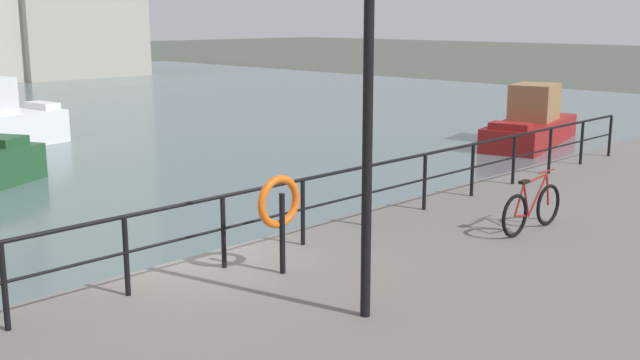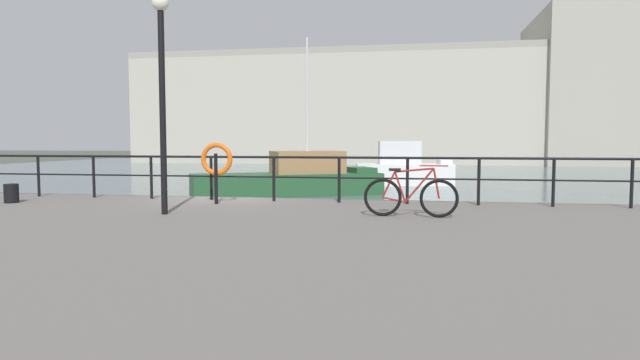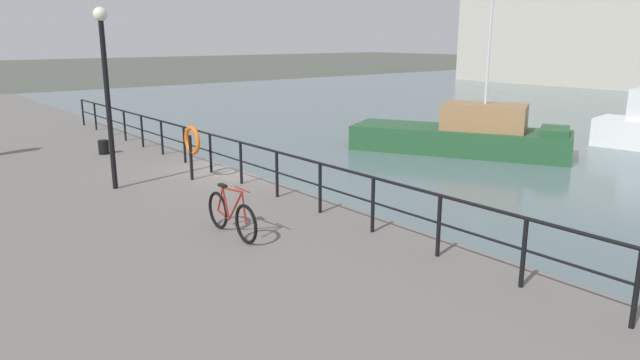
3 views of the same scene
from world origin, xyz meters
TOP-DOWN VIEW (x-y plane):
  - ground_plane at (0.00, 0.00)m, footprint 240.00×240.00m
  - water_basin at (0.00, 30.20)m, footprint 80.00×60.00m
  - quay_promenade at (0.00, -6.50)m, footprint 56.00×13.00m
  - harbor_building at (4.85, 52.14)m, footprint 55.52×16.62m
  - moored_harbor_tender at (-0.75, 11.21)m, footprint 8.86×6.35m
  - moored_blue_motorboat at (4.15, 18.10)m, footprint 5.64×2.78m
  - quay_railing at (0.78, -0.75)m, footprint 23.64×0.07m
  - parked_bicycle at (4.80, -2.91)m, footprint 1.77×0.10m
  - mooring_bollard at (-4.35, -2.16)m, footprint 0.32×0.32m
  - life_ring_stand at (0.41, -1.48)m, footprint 0.75×0.16m
  - quay_lamp_post at (0.06, -3.38)m, footprint 0.32×0.32m

SIDE VIEW (x-z plane):
  - ground_plane at x=0.00m, z-range 0.00..0.00m
  - water_basin at x=0.00m, z-range 0.00..0.01m
  - quay_promenade at x=0.00m, z-range 0.00..1.07m
  - moored_harbor_tender at x=-0.75m, z-range -2.87..4.37m
  - moored_blue_motorboat at x=4.15m, z-range -0.31..2.19m
  - mooring_bollard at x=-4.35m, z-range 1.07..1.51m
  - parked_bicycle at x=4.80m, z-range 0.96..1.95m
  - quay_railing at x=0.78m, z-range 1.26..2.34m
  - life_ring_stand at x=0.41m, z-range 1.34..2.74m
  - quay_lamp_post at x=0.06m, z-range 1.69..5.91m
  - harbor_building at x=4.85m, z-range -1.72..14.62m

